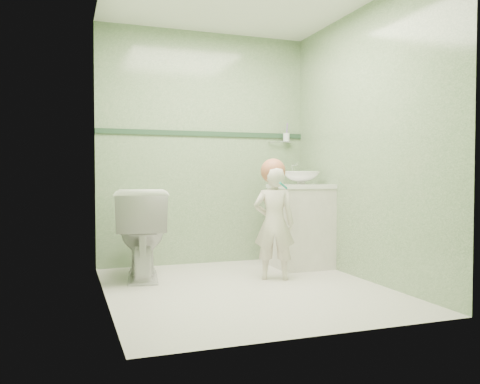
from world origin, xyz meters
name	(u,v)px	position (x,y,z in m)	size (l,w,h in m)	color
ground	(246,289)	(0.00, 0.00, 0.00)	(2.50, 2.50, 0.00)	beige
room_shell	(246,140)	(0.00, 0.00, 1.20)	(2.50, 2.54, 2.40)	gray
trim_stripe	(205,134)	(0.00, 1.24, 1.35)	(2.20, 0.02, 0.05)	#27452F
vanity	(301,227)	(0.84, 0.70, 0.40)	(0.52, 0.50, 0.80)	beige
counter	(301,186)	(0.84, 0.70, 0.81)	(0.54, 0.52, 0.04)	white
basin	(301,178)	(0.84, 0.70, 0.89)	(0.37, 0.37, 0.13)	white
faucet	(293,170)	(0.84, 0.89, 0.97)	(0.03, 0.13, 0.18)	silver
cup_holder	(286,138)	(0.89, 1.18, 1.33)	(0.26, 0.07, 0.21)	silver
toilet	(141,233)	(-0.74, 0.69, 0.40)	(0.45, 0.79, 0.80)	white
toddler	(274,223)	(0.36, 0.26, 0.50)	(0.36, 0.24, 0.99)	silver
hair_cap	(273,171)	(0.36, 0.28, 0.96)	(0.22, 0.22, 0.22)	#B36646
teal_toothbrush	(283,185)	(0.37, 0.11, 0.84)	(0.12, 0.14, 0.08)	#12897C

